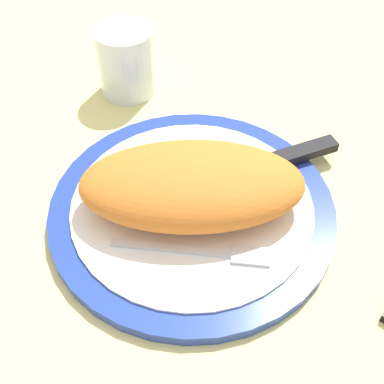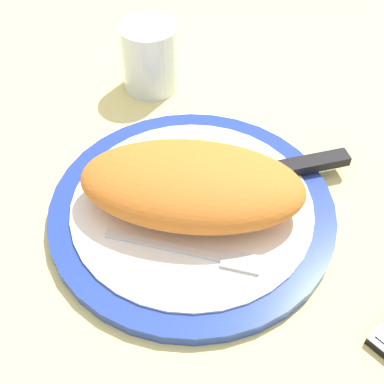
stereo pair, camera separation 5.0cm
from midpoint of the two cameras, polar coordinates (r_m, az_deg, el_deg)
ground_plane at (r=59.65cm, az=2.41°, el=-3.46°), size 150.00×150.00×3.00cm
plate at (r=57.86cm, az=2.48°, el=-2.04°), size 31.94×31.94×1.69cm
calzone at (r=54.93cm, az=2.42°, el=0.81°), size 26.59×18.26×6.32cm
fork at (r=52.95cm, az=3.26°, el=-6.83°), size 16.56×3.54×0.40cm
knife at (r=61.61cm, az=12.63°, el=2.36°), size 19.43×15.09×1.20cm
water_glass at (r=73.85cm, az=-2.64°, el=14.16°), size 7.82×7.82×9.43cm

